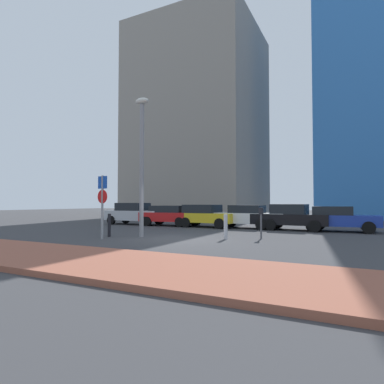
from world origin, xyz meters
name	(u,v)px	position (x,y,z in m)	size (l,w,h in m)	color
ground_plane	(176,239)	(0.00, 0.00, 0.00)	(120.00, 120.00, 0.00)	#38383A
sidewalk_brick	(70,259)	(0.00, -5.87, 0.07)	(40.00, 3.39, 0.14)	#93513D
parked_car_silver	(134,213)	(-7.41, 6.86, 0.81)	(4.47, 1.90, 1.58)	#B7BABF
parked_car_red	(171,215)	(-4.36, 6.97, 0.75)	(4.38, 2.31, 1.39)	red
parked_car_yellow	(205,215)	(-1.82, 6.99, 0.77)	(4.36, 2.29, 1.46)	gold
parked_car_white	(249,216)	(1.10, 7.24, 0.75)	(4.55, 2.08, 1.44)	white
parked_car_black	(290,217)	(3.60, 7.14, 0.77)	(4.43, 2.16, 1.51)	black
parked_car_blue	(338,218)	(6.12, 7.21, 0.73)	(4.07, 2.01, 1.39)	#1E389E
parking_sign_post	(102,199)	(-2.95, -1.39, 1.75)	(0.60, 0.11, 2.79)	gray
parking_meter	(261,219)	(3.28, 1.79, 0.89)	(0.18, 0.14, 1.36)	#4C4C51
street_lamp	(142,154)	(-1.90, 0.08, 3.88)	(0.70, 0.36, 6.54)	gray
traffic_bollard_near	(109,225)	(-3.33, -0.50, 0.54)	(0.14, 0.14, 1.08)	black
traffic_bollard_mid	(226,227)	(1.93, 0.96, 0.54)	(0.17, 0.17, 1.09)	#B7B7BC
building_under_construction	(199,124)	(-9.50, 22.30, 11.04)	(13.74, 13.22, 22.08)	gray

